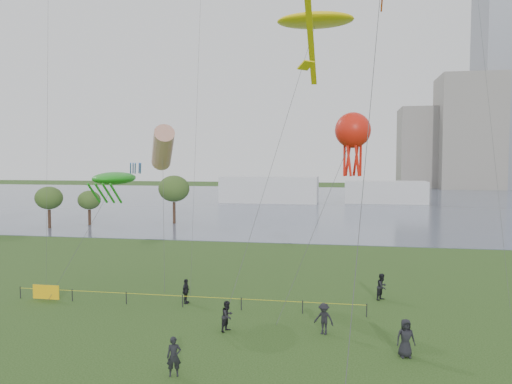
# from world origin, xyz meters

# --- Properties ---
(lake) EXTENTS (400.00, 120.00, 0.08)m
(lake) POSITION_xyz_m (0.00, 100.00, 0.02)
(lake) COLOR slate
(lake) RESTS_ON ground_plane
(building_mid) EXTENTS (20.00, 20.00, 38.00)m
(building_mid) POSITION_xyz_m (46.00, 162.00, 19.00)
(building_mid) COLOR gray
(building_mid) RESTS_ON ground_plane
(building_low) EXTENTS (16.00, 18.00, 28.00)m
(building_low) POSITION_xyz_m (32.00, 168.00, 14.00)
(building_low) COLOR slate
(building_low) RESTS_ON ground_plane
(pavilion_left) EXTENTS (22.00, 8.00, 6.00)m
(pavilion_left) POSITION_xyz_m (-12.00, 95.00, 3.00)
(pavilion_left) COLOR silver
(pavilion_left) RESTS_ON ground_plane
(pavilion_right) EXTENTS (18.00, 7.00, 5.00)m
(pavilion_right) POSITION_xyz_m (14.00, 98.00, 2.50)
(pavilion_right) COLOR silver
(pavilion_right) RESTS_ON ground_plane
(trees) EXTENTS (31.55, 16.31, 7.99)m
(trees) POSITION_xyz_m (-38.47, 47.69, 5.31)
(trees) COLOR #342117
(trees) RESTS_ON ground_plane
(fence) EXTENTS (24.07, 0.07, 1.05)m
(fence) POSITION_xyz_m (-11.76, 13.74, 0.55)
(fence) COLOR black
(fence) RESTS_ON ground_plane
(spectator_a) EXTENTS (0.95, 1.04, 1.75)m
(spectator_a) POSITION_xyz_m (-1.61, 9.73, 0.88)
(spectator_a) COLOR black
(spectator_a) RESTS_ON ground_plane
(spectator_b) EXTENTS (1.30, 1.00, 1.77)m
(spectator_b) POSITION_xyz_m (3.85, 10.18, 0.89)
(spectator_b) COLOR black
(spectator_b) RESTS_ON ground_plane
(spectator_c) EXTENTS (0.49, 1.02, 1.69)m
(spectator_c) POSITION_xyz_m (-5.69, 14.61, 0.84)
(spectator_c) COLOR black
(spectator_c) RESTS_ON ground_plane
(spectator_d) EXTENTS (1.05, 0.80, 1.91)m
(spectator_d) POSITION_xyz_m (7.99, 7.62, 0.96)
(spectator_d) COLOR black
(spectator_d) RESTS_ON ground_plane
(spectator_f) EXTENTS (0.76, 0.62, 1.80)m
(spectator_f) POSITION_xyz_m (-2.63, 3.51, 0.90)
(spectator_f) COLOR black
(spectator_f) RESTS_ON ground_plane
(spectator_g) EXTENTS (1.10, 1.15, 1.87)m
(spectator_g) POSITION_xyz_m (7.58, 17.83, 0.93)
(spectator_g) COLOR black
(spectator_g) RESTS_ON ground_plane
(kite_stingray) EXTENTS (7.54, 10.12, 19.75)m
(kite_stingray) POSITION_xyz_m (2.81, 17.25, 19.26)
(kite_stingray) COLOR #3F3F42
(kite_windsock) EXTENTS (4.14, 5.90, 12.57)m
(kite_windsock) POSITION_xyz_m (-9.49, 20.58, 10.73)
(kite_windsock) COLOR #3F3F42
(kite_creature) EXTENTS (5.02, 5.33, 8.93)m
(kite_creature) POSITION_xyz_m (-11.68, 16.48, 8.44)
(kite_creature) COLOR #3F3F42
(kite_octopus) EXTENTS (5.53, 4.38, 12.80)m
(kite_octopus) POSITION_xyz_m (5.38, 14.52, 11.60)
(kite_octopus) COLOR #3F3F42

